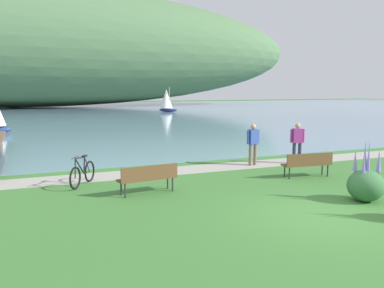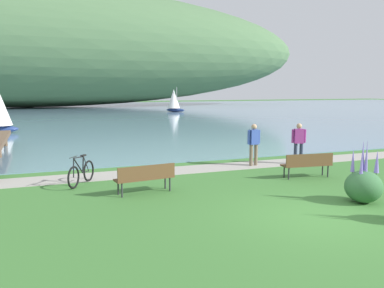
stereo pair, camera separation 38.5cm
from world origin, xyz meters
The scene contains 11 objects.
ground_plane centered at (0.00, 0.00, 0.00)m, with size 200.00×200.00×0.00m, color #3D7533.
bay_water centered at (0.00, 48.11, 0.02)m, with size 180.00×80.00×0.04m, color #6B8EA8.
distant_hillside centered at (-7.98, 67.13, 10.39)m, with size 104.22×28.00×20.71m, color #4C7047.
shoreline_path centered at (0.00, 6.60, 0.01)m, with size 60.00×1.50×0.01m, color #A39E93.
park_bench_near_camera centered at (2.42, 3.74, 0.52)m, with size 1.84×0.68×0.88m.
park_bench_further_along centered at (-3.43, 3.69, 0.52)m, with size 1.85×0.72×0.88m.
bicycle_leaning_near_bench centered at (-5.11, 5.51, 0.40)m, with size 1.01×1.52×1.01m.
person_at_shoreline centered at (1.80, 6.43, 0.98)m, with size 0.61×0.27×1.71m.
person_on_the_grass centered at (3.70, 6.06, 0.98)m, with size 0.59×0.32×1.71m.
echium_bush_beside_closest centered at (1.92, 0.60, 0.48)m, with size 1.01×1.01×1.74m.
sailboat_mid_bay centered at (11.25, 44.93, 1.62)m, with size 2.57×2.77×3.36m.
Camera 1 is at (-6.71, -7.64, 3.09)m, focal length 37.71 mm.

